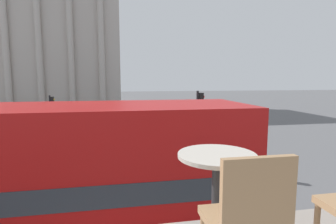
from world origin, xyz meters
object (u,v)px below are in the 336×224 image
cafe_dining_table (216,178)px  pedestrian_blue (110,125)px  traffic_light_near (199,118)px  pedestrian_grey (50,109)px  cafe_chair_0 (247,220)px  car_navy (166,113)px  plaza_building_left (35,34)px  traffic_light_mid (52,111)px  pedestrian_olive (66,109)px  pedestrian_yellow (53,124)px  car_black (10,140)px

cafe_dining_table → pedestrian_blue: 18.98m
traffic_light_near → pedestrian_grey: (-12.03, 20.53, -1.54)m
cafe_chair_0 → car_navy: (4.48, 28.10, -2.98)m
plaza_building_left → car_navy: 27.99m
plaza_building_left → traffic_light_near: plaza_building_left is taller
traffic_light_mid → traffic_light_near: bearing=-42.3°
traffic_light_near → pedestrian_grey: size_ratio=2.22×
traffic_light_mid → pedestrian_olive: traffic_light_mid is taller
cafe_chair_0 → pedestrian_grey: 32.93m
plaza_building_left → traffic_light_mid: plaza_building_left is taller
cafe_chair_0 → plaza_building_left: bearing=110.4°
cafe_chair_0 → pedestrian_yellow: bearing=109.5°
cafe_dining_table → car_navy: cafe_dining_table is taller
cafe_chair_0 → pedestrian_olive: bearing=105.9°
plaza_building_left → car_black: plaza_building_left is taller
cafe_chair_0 → traffic_light_mid: size_ratio=0.27×
pedestrian_grey → cafe_dining_table: bearing=-128.8°
plaza_building_left → pedestrian_grey: size_ratio=15.69×
cafe_dining_table → traffic_light_near: bearing=73.6°
traffic_light_near → pedestrian_blue: bearing=119.2°
cafe_dining_table → cafe_chair_0: size_ratio=0.80×
plaza_building_left → pedestrian_yellow: (8.25, -25.58, -10.85)m
pedestrian_yellow → pedestrian_grey: size_ratio=1.02×
car_navy → car_black: size_ratio=1.00×
pedestrian_olive → car_navy: bearing=-165.3°
cafe_chair_0 → plaza_building_left: 48.57m
cafe_chair_0 → traffic_light_near: 11.56m
car_navy → pedestrian_blue: 10.63m
traffic_light_near → car_black: traffic_light_near is taller
car_navy → pedestrian_grey: (-13.37, 3.50, 0.32)m
car_navy → pedestrian_yellow: size_ratio=2.32×
pedestrian_grey → plaza_building_left: bearing=55.5°
traffic_light_near → pedestrian_grey: bearing=120.4°
cafe_chair_0 → pedestrian_olive: size_ratio=0.50×
cafe_chair_0 → pedestrian_yellow: (-5.88, 20.17, -2.63)m
traffic_light_mid → pedestrian_olive: (-1.30, 12.06, -1.13)m
plaza_building_left → pedestrian_blue: size_ratio=16.45×
car_navy → pedestrian_blue: pedestrian_blue is taller
pedestrian_yellow → traffic_light_mid: bearing=83.8°
car_black → cafe_chair_0: bearing=157.8°
pedestrian_yellow → plaza_building_left: bearing=-89.6°
plaza_building_left → car_black: size_ratio=6.61×
car_black → pedestrian_blue: pedestrian_blue is taller
traffic_light_near → pedestrian_olive: 22.51m
car_black → traffic_light_mid: bearing=-84.3°
plaza_building_left → car_navy: plaza_building_left is taller
pedestrian_olive → pedestrian_yellow: bearing=125.2°
car_black → traffic_light_near: bearing=-163.8°
car_navy → traffic_light_mid: bearing=-167.4°
cafe_chair_0 → traffic_light_mid: 19.95m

